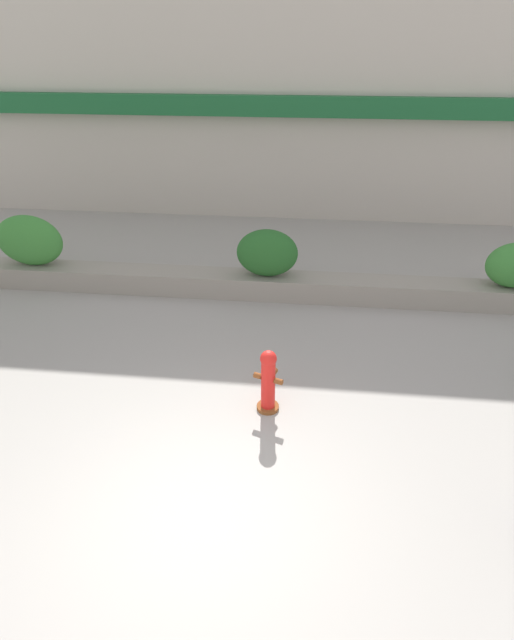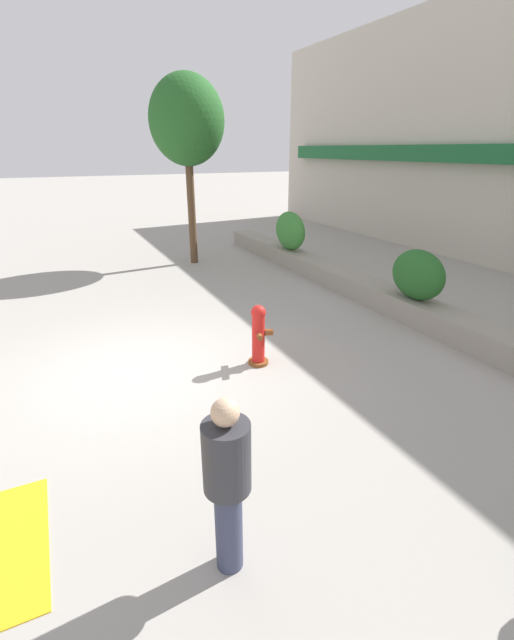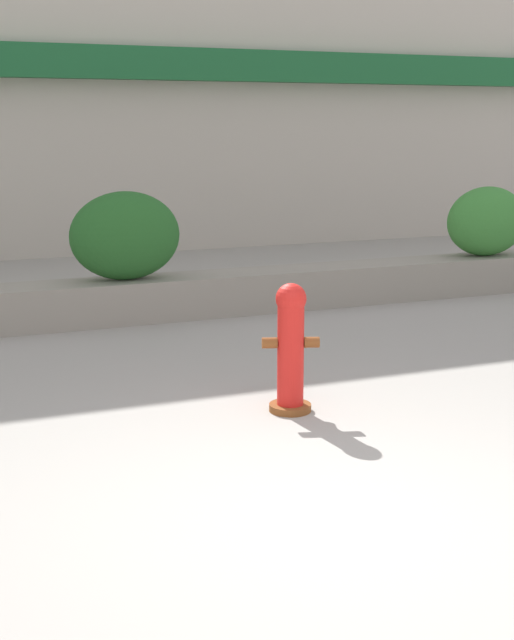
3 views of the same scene
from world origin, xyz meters
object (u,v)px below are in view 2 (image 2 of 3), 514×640
(hedge_bush_1, at_px, (418,275))
(pedestrian, at_px, (227,477))
(fire_hydrant, at_px, (259,335))
(street_tree, at_px, (187,121))
(hedge_bush_0, at_px, (290,231))

(hedge_bush_1, xyz_separation_m, pedestrian, (3.77, -5.86, -0.04))
(hedge_bush_1, distance_m, fire_hydrant, 3.97)
(street_tree, bearing_deg, hedge_bush_0, 59.13)
(hedge_bush_0, relative_size, fire_hydrant, 1.44)
(street_tree, xyz_separation_m, pedestrian, (10.80, -3.16, -3.26))
(hedge_bush_0, bearing_deg, pedestrian, -32.50)
(street_tree, bearing_deg, fire_hydrant, -9.43)
(hedge_bush_1, relative_size, fire_hydrant, 1.24)
(hedge_bush_1, relative_size, street_tree, 0.24)
(fire_hydrant, relative_size, pedestrian, 0.62)
(fire_hydrant, xyz_separation_m, pedestrian, (3.39, -1.93, 0.44))
(hedge_bush_0, height_order, fire_hydrant, hedge_bush_0)
(hedge_bush_0, distance_m, pedestrian, 10.90)
(hedge_bush_1, height_order, pedestrian, pedestrian)
(fire_hydrant, distance_m, street_tree, 8.37)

